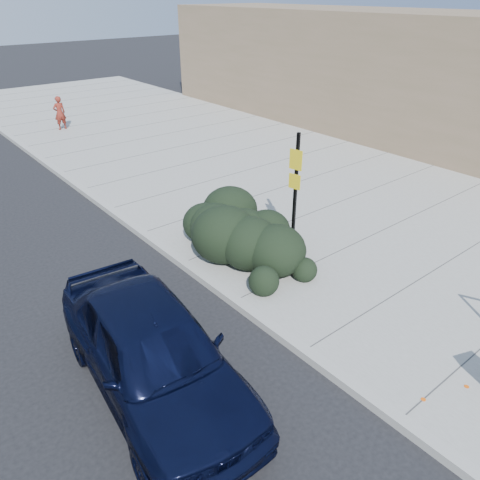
% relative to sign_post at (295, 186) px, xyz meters
% --- Properties ---
extents(ground, '(120.00, 120.00, 0.00)m').
position_rel_sign_post_xyz_m(ground, '(-2.50, -2.89, -1.80)').
color(ground, black).
rests_on(ground, ground).
extents(sidewalk_near, '(11.20, 50.00, 0.15)m').
position_rel_sign_post_xyz_m(sidewalk_near, '(3.10, 2.11, -1.73)').
color(sidewalk_near, gray).
rests_on(sidewalk_near, ground).
extents(curb_near, '(0.22, 50.00, 0.17)m').
position_rel_sign_post_xyz_m(curb_near, '(-2.50, 2.11, -1.72)').
color(curb_near, '#9E9E99').
rests_on(curb_near, ground).
extents(sign_post, '(0.14, 0.34, 2.94)m').
position_rel_sign_post_xyz_m(sign_post, '(0.00, 0.00, 0.00)').
color(sign_post, black).
rests_on(sign_post, sidewalk_near).
extents(hedge, '(2.84, 4.19, 1.43)m').
position_rel_sign_post_xyz_m(hedge, '(-1.00, 0.61, -0.94)').
color(hedge, black).
rests_on(hedge, sidewalk_near).
extents(sedan_navy, '(2.43, 5.01, 1.65)m').
position_rel_sign_post_xyz_m(sedan_navy, '(-5.00, -1.85, -0.98)').
color(sedan_navy, black).
rests_on(sedan_navy, ground).
extents(pedestrian, '(0.57, 0.39, 1.51)m').
position_rel_sign_post_xyz_m(pedestrian, '(-0.27, 14.86, -0.90)').
color(pedestrian, maroon).
rests_on(pedestrian, sidewalk_near).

